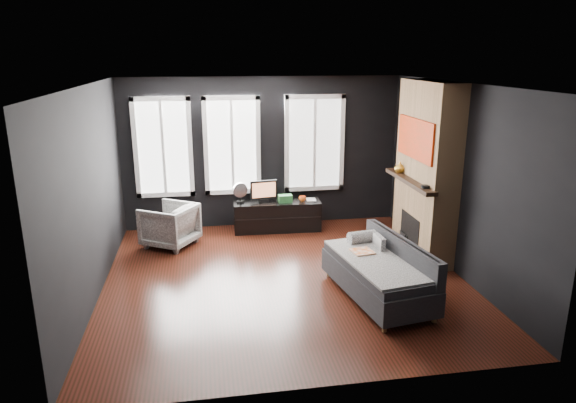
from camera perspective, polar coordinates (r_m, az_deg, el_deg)
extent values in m
plane|color=black|center=(7.38, -0.39, -8.54)|extent=(5.00, 5.00, 0.00)
plane|color=white|center=(6.72, -0.43, 12.89)|extent=(5.00, 5.00, 0.00)
cube|color=black|center=(9.34, -2.84, 5.44)|extent=(5.00, 0.02, 2.70)
cube|color=black|center=(7.00, -21.08, 0.72)|extent=(0.02, 5.00, 2.70)
cube|color=black|center=(7.71, 18.28, 2.35)|extent=(0.02, 5.00, 2.70)
cube|color=gray|center=(7.10, 10.07, -4.91)|extent=(0.09, 0.31, 0.30)
imported|color=white|center=(8.69, -13.03, -2.36)|extent=(1.00, 1.01, 0.77)
imported|color=orange|center=(9.17, 1.60, 0.39)|extent=(0.14, 0.12, 0.12)
imported|color=#C0AE99|center=(9.23, 2.07, 0.81)|extent=(0.17, 0.04, 0.22)
cube|color=#2B7038|center=(9.12, -0.32, 0.33)|extent=(0.25, 0.16, 0.13)
imported|color=gold|center=(8.46, 12.31, 3.72)|extent=(0.17, 0.18, 0.17)
cylinder|color=black|center=(7.58, 15.02, 1.61)|extent=(0.14, 0.14, 0.04)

